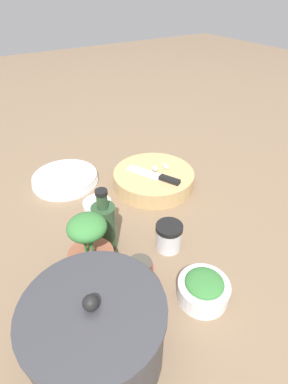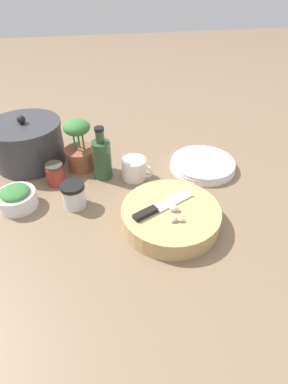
{
  "view_description": "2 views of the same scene",
  "coord_description": "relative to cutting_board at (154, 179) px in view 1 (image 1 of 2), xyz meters",
  "views": [
    {
      "loc": [
        -0.61,
        0.38,
        0.6
      ],
      "look_at": [
        0.02,
        -0.02,
        0.05
      ],
      "focal_mm": 28.0,
      "sensor_mm": 36.0,
      "label": 1
    },
    {
      "loc": [
        -0.09,
        -0.69,
        0.6
      ],
      "look_at": [
        0.03,
        -0.04,
        0.07
      ],
      "focal_mm": 28.0,
      "sensor_mm": 36.0,
      "label": 2
    }
  ],
  "objects": [
    {
      "name": "honey_jar",
      "position": [
        -0.32,
        0.25,
        0.01
      ],
      "size": [
        0.06,
        0.06,
        0.07
      ],
      "color": "#9E3328",
      "rests_on": "ground_plane"
    },
    {
      "name": "potted_herb",
      "position": [
        -0.24,
        0.34,
        0.05
      ],
      "size": [
        0.11,
        0.11,
        0.18
      ],
      "color": "#935138",
      "rests_on": "ground_plane"
    },
    {
      "name": "cutting_board",
      "position": [
        0.0,
        0.0,
        0.0
      ],
      "size": [
        0.27,
        0.27,
        0.05
      ],
      "color": "tan",
      "rests_on": "ground_plane"
    },
    {
      "name": "garlic_cloves",
      "position": [
        0.0,
        -0.03,
        0.04
      ],
      "size": [
        0.04,
        0.06,
        0.02
      ],
      "color": "silver",
      "rests_on": "cutting_board"
    },
    {
      "name": "plate_stack",
      "position": [
        0.18,
        0.25,
        -0.01
      ],
      "size": [
        0.23,
        0.23,
        0.03
      ],
      "color": "white",
      "rests_on": "ground_plane"
    },
    {
      "name": "stock_pot",
      "position": [
        -0.42,
        0.41,
        0.05
      ],
      "size": [
        0.25,
        0.25,
        0.18
      ],
      "color": "#38383D",
      "rests_on": "ground_plane"
    },
    {
      "name": "spice_jar",
      "position": [
        -0.26,
        0.13,
        0.01
      ],
      "size": [
        0.07,
        0.07,
        0.08
      ],
      "color": "silver",
      "rests_on": "ground_plane"
    },
    {
      "name": "coffee_mug",
      "position": [
        -0.06,
        0.24,
        0.01
      ],
      "size": [
        0.1,
        0.08,
        0.07
      ],
      "color": "white",
      "rests_on": "ground_plane"
    },
    {
      "name": "ground_plane",
      "position": [
        -0.09,
        0.11,
        -0.03
      ],
      "size": [
        5.0,
        5.0,
        0.0
      ],
      "primitive_type": "plane",
      "color": "#7F664C"
    },
    {
      "name": "herb_bowl",
      "position": [
        -0.43,
        0.16,
        0.0
      ],
      "size": [
        0.12,
        0.12,
        0.07
      ],
      "color": "white",
      "rests_on": "ground_plane"
    },
    {
      "name": "chef_knife",
      "position": [
        -0.03,
        0.01,
        0.03
      ],
      "size": [
        0.19,
        0.11,
        0.01
      ],
      "rotation": [
        0.0,
        0.0,
        5.16
      ],
      "color": "black",
      "rests_on": "cutting_board"
    },
    {
      "name": "oil_bottle",
      "position": [
        -0.17,
        0.27,
        0.05
      ],
      "size": [
        0.06,
        0.06,
        0.18
      ],
      "color": "#2D4C2D",
      "rests_on": "ground_plane"
    }
  ]
}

